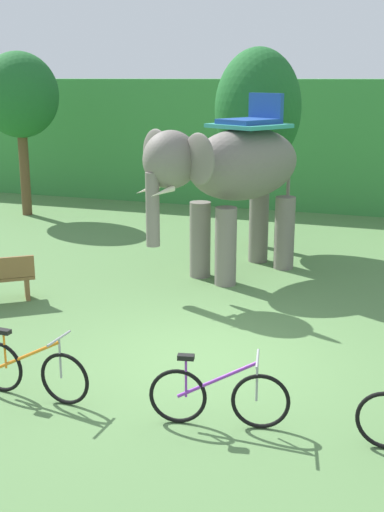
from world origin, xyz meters
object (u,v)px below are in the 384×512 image
at_px(tree_center_right, 20,96).
at_px(bike_orange, 31,370).
at_px(tree_right, 258,110).
at_px(bike_purple, 219,396).
at_px(elephant, 233,172).

distance_m(tree_center_right, bike_orange, 12.78).
relative_size(tree_right, bike_purple, 2.85).
bearing_deg(elephant, bike_purple, -75.64).
bearing_deg(tree_right, bike_purple, -78.93).
relative_size(bike_orange, bike_purple, 1.01).
bearing_deg(tree_center_right, bike_orange, -56.95).
relative_size(tree_center_right, elephant, 1.19).
height_order(tree_right, bike_purple, tree_right).
xyz_separation_m(tree_right, elephant, (0.16, -2.68, -1.14)).
distance_m(tree_right, bike_orange, 9.44).
bearing_deg(elephant, tree_right, 93.31).
distance_m(tree_center_right, elephant, 8.85).
xyz_separation_m(tree_right, bike_purple, (1.73, -8.82, -2.95)).
height_order(elephant, bike_orange, elephant).
relative_size(tree_center_right, bike_orange, 2.83).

